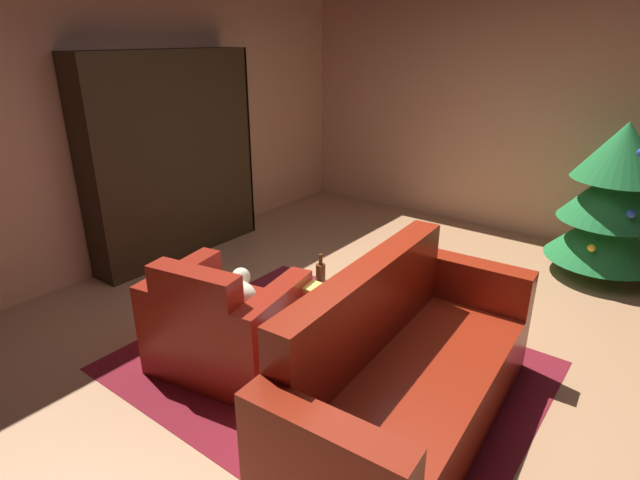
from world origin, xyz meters
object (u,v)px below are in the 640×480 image
at_px(couch_red, 404,378).
at_px(book_stack_on_table, 310,294).
at_px(coffee_table, 312,311).
at_px(bottle_on_table, 321,278).
at_px(decorated_tree, 613,200).
at_px(bookshelf_unit, 184,158).
at_px(armchair_red, 225,326).

relative_size(couch_red, book_stack_on_table, 9.56).
distance_m(coffee_table, bottle_on_table, 0.25).
distance_m(coffee_table, decorated_tree, 3.06).
relative_size(bookshelf_unit, armchair_red, 1.94).
distance_m(armchair_red, book_stack_on_table, 0.61).
xyz_separation_m(bookshelf_unit, decorated_tree, (3.58, 1.91, -0.23)).
distance_m(bookshelf_unit, decorated_tree, 4.07).
distance_m(bookshelf_unit, coffee_table, 2.49).
relative_size(bottle_on_table, decorated_tree, 0.20).
height_order(bookshelf_unit, bottle_on_table, bookshelf_unit).
distance_m(armchair_red, bottle_on_table, 0.73).
bearing_deg(decorated_tree, bottle_on_table, -118.00).
relative_size(armchair_red, book_stack_on_table, 4.88).
distance_m(coffee_table, book_stack_on_table, 0.12).
xyz_separation_m(coffee_table, book_stack_on_table, (-0.03, 0.00, 0.12)).
bearing_deg(coffee_table, bookshelf_unit, 159.92).
xyz_separation_m(book_stack_on_table, decorated_tree, (1.33, 2.74, 0.23)).
bearing_deg(decorated_tree, book_stack_on_table, -115.87).
relative_size(armchair_red, bottle_on_table, 3.51).
height_order(couch_red, book_stack_on_table, couch_red).
xyz_separation_m(armchair_red, coffee_table, (0.44, 0.39, 0.09)).
height_order(couch_red, bottle_on_table, couch_red).
xyz_separation_m(book_stack_on_table, bottle_on_table, (-0.04, 0.17, 0.04)).
bearing_deg(coffee_table, armchair_red, -137.91).
bearing_deg(armchair_red, bookshelf_unit, 146.31).
height_order(armchair_red, bottle_on_table, armchair_red).
xyz_separation_m(couch_red, coffee_table, (-0.80, 0.18, 0.07)).
relative_size(couch_red, coffee_table, 2.98).
xyz_separation_m(bookshelf_unit, armchair_red, (1.84, -1.23, -0.67)).
distance_m(couch_red, coffee_table, 0.83).
bearing_deg(armchair_red, book_stack_on_table, 44.29).
bearing_deg(couch_red, decorated_tree, 80.35).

